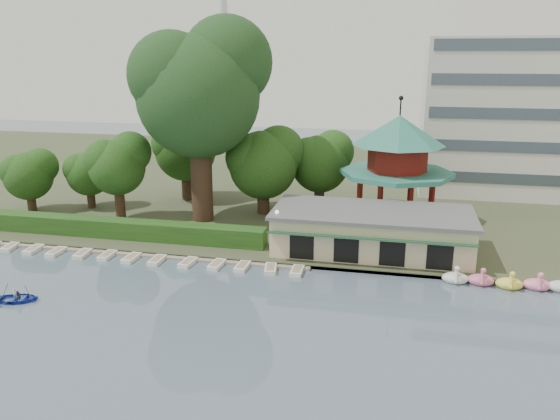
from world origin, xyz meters
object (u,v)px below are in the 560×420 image
(dock, at_px, (135,253))
(rowboat_with_passengers, at_px, (17,296))
(boathouse, at_px, (372,230))
(big_tree, at_px, (200,86))
(pavilion, at_px, (397,158))

(dock, bearing_deg, rowboat_with_passengers, -109.95)
(boathouse, bearing_deg, rowboat_with_passengers, -148.24)
(dock, xyz_separation_m, rowboat_with_passengers, (-4.14, -11.41, 0.36))
(boathouse, bearing_deg, dock, -167.76)
(big_tree, bearing_deg, rowboat_with_passengers, -108.08)
(pavilion, distance_m, rowboat_with_passengers, 39.09)
(dock, bearing_deg, pavilion, 31.66)
(big_tree, relative_size, rowboat_with_passengers, 4.15)
(dock, height_order, big_tree, big_tree)
(boathouse, height_order, big_tree, big_tree)
(dock, bearing_deg, boathouse, 12.24)
(pavilion, height_order, big_tree, big_tree)
(pavilion, distance_m, big_tree, 22.51)
(boathouse, distance_m, rowboat_with_passengers, 30.80)
(pavilion, bearing_deg, boathouse, -101.28)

